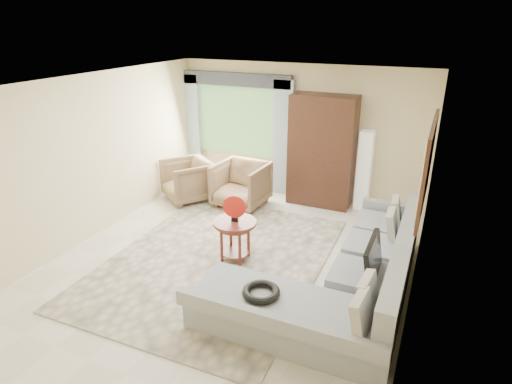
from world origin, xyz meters
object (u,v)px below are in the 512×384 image
at_px(sectional_sofa, 350,281).
at_px(armoire, 322,151).
at_px(coffee_table, 235,240).
at_px(potted_plant, 202,179).
at_px(armchair_right, 241,185).
at_px(tv_screen, 373,259).
at_px(floor_lamp, 364,171).
at_px(armchair_left, 188,180).

relative_size(sectional_sofa, armoire, 1.65).
height_order(sectional_sofa, armoire, armoire).
height_order(coffee_table, potted_plant, coffee_table).
xyz_separation_m(armchair_right, armoire, (1.35, 0.74, 0.62)).
height_order(tv_screen, armoire, armoire).
bearing_deg(sectional_sofa, coffee_table, 170.35).
bearing_deg(tv_screen, armoire, 116.60).
height_order(potted_plant, armoire, armoire).
height_order(armoire, floor_lamp, armoire).
bearing_deg(coffee_table, armoire, 78.32).
height_order(sectional_sofa, armchair_left, sectional_sofa).
bearing_deg(sectional_sofa, potted_plant, 145.71).
relative_size(armchair_right, armoire, 0.45).
bearing_deg(armchair_left, tv_screen, 8.00).
bearing_deg(floor_lamp, armchair_right, -159.57).
relative_size(sectional_sofa, potted_plant, 6.24).
distance_m(sectional_sofa, armoire, 3.24).
xyz_separation_m(potted_plant, armoire, (2.41, 0.42, 0.77)).
relative_size(tv_screen, floor_lamp, 0.49).
bearing_deg(potted_plant, armchair_right, -16.96).
height_order(tv_screen, armchair_left, tv_screen).
bearing_deg(tv_screen, armchair_left, 151.96).
bearing_deg(floor_lamp, armchair_left, -163.42).
bearing_deg(coffee_table, armchair_right, 113.54).
bearing_deg(sectional_sofa, armchair_right, 140.08).
bearing_deg(coffee_table, tv_screen, -11.09).
relative_size(armchair_left, armoire, 0.42).
distance_m(sectional_sofa, tv_screen, 0.52).
bearing_deg(armoire, coffee_table, -101.68).
xyz_separation_m(armchair_right, floor_lamp, (2.15, 0.80, 0.32)).
bearing_deg(floor_lamp, armoire, -175.71).
xyz_separation_m(tv_screen, potted_plant, (-3.91, 2.58, -0.44)).
xyz_separation_m(tv_screen, armoire, (-1.50, 3.00, 0.33)).
height_order(armchair_left, floor_lamp, floor_lamp).
bearing_deg(armoire, armchair_left, -159.65).
relative_size(sectional_sofa, tv_screen, 4.68).
bearing_deg(potted_plant, armoire, 9.81).
bearing_deg(tv_screen, floor_lamp, 102.90).
bearing_deg(floor_lamp, tv_screen, -77.10).
bearing_deg(armchair_right, armoire, 32.78).
relative_size(coffee_table, potted_plant, 1.15).
bearing_deg(armchair_left, armoire, 56.40).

